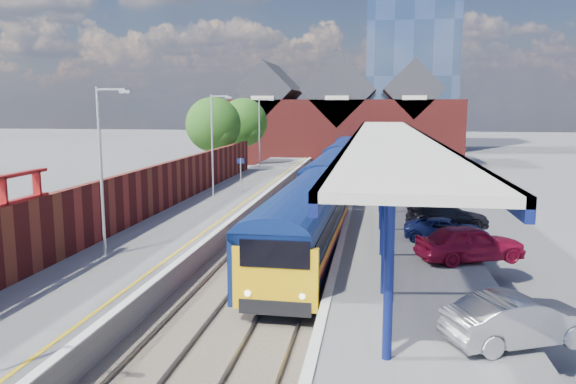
% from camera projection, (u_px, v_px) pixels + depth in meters
% --- Properties ---
extents(ground, '(240.00, 240.00, 0.00)m').
position_uv_depth(ground, '(317.00, 195.00, 46.16)').
color(ground, '#5B5B5E').
rests_on(ground, ground).
extents(ballast_bed, '(6.00, 76.00, 0.06)m').
position_uv_depth(ballast_bed, '(302.00, 218.00, 36.39)').
color(ballast_bed, '#473D33').
rests_on(ballast_bed, ground).
extents(rails, '(4.51, 76.00, 0.14)m').
position_uv_depth(rails, '(302.00, 217.00, 36.37)').
color(rails, slate).
rests_on(rails, ground).
extents(left_platform, '(5.00, 76.00, 1.00)m').
position_uv_depth(left_platform, '(219.00, 209.00, 37.15)').
color(left_platform, '#565659').
rests_on(left_platform, ground).
extents(right_platform, '(6.00, 76.00, 1.00)m').
position_uv_depth(right_platform, '(396.00, 214.00, 35.41)').
color(right_platform, '#565659').
rests_on(right_platform, ground).
extents(coping_left, '(0.30, 76.00, 0.05)m').
position_uv_depth(coping_left, '(254.00, 202.00, 36.71)').
color(coping_left, silver).
rests_on(coping_left, left_platform).
extents(coping_right, '(0.30, 76.00, 0.05)m').
position_uv_depth(coping_right, '(351.00, 204.00, 35.76)').
color(coping_right, silver).
rests_on(coping_right, right_platform).
extents(yellow_line, '(0.14, 76.00, 0.01)m').
position_uv_depth(yellow_line, '(245.00, 202.00, 36.81)').
color(yellow_line, yellow).
rests_on(yellow_line, left_platform).
extents(train, '(3.20, 65.96, 3.45)m').
position_uv_depth(train, '(339.00, 164.00, 50.06)').
color(train, '#0C1E54').
rests_on(train, ground).
extents(canopy, '(4.50, 52.00, 4.48)m').
position_uv_depth(canopy, '(389.00, 137.00, 36.67)').
color(canopy, '#0E1956').
rests_on(canopy, right_platform).
extents(lamp_post_b, '(1.48, 0.18, 7.00)m').
position_uv_depth(lamp_post_b, '(104.00, 161.00, 22.92)').
color(lamp_post_b, '#A5A8AA').
rests_on(lamp_post_b, left_platform).
extents(lamp_post_c, '(1.48, 0.18, 7.00)m').
position_uv_depth(lamp_post_c, '(214.00, 139.00, 38.55)').
color(lamp_post_c, '#A5A8AA').
rests_on(lamp_post_c, left_platform).
extents(lamp_post_d, '(1.48, 0.18, 7.00)m').
position_uv_depth(lamp_post_d, '(261.00, 129.00, 54.18)').
color(lamp_post_d, '#A5A8AA').
rests_on(lamp_post_d, left_platform).
extents(platform_sign, '(0.55, 0.08, 2.50)m').
position_uv_depth(platform_sign, '(241.00, 169.00, 40.65)').
color(platform_sign, '#A5A8AA').
rests_on(platform_sign, left_platform).
extents(brick_wall, '(0.35, 50.00, 3.86)m').
position_uv_depth(brick_wall, '(141.00, 194.00, 30.93)').
color(brick_wall, maroon).
rests_on(brick_wall, left_platform).
extents(station_building, '(30.00, 12.12, 13.78)m').
position_uv_depth(station_building, '(340.00, 120.00, 72.68)').
color(station_building, maroon).
rests_on(station_building, ground).
extents(glass_tower, '(14.20, 14.20, 40.30)m').
position_uv_depth(glass_tower, '(412.00, 25.00, 90.41)').
color(glass_tower, '#485D7C').
rests_on(glass_tower, ground).
extents(tree_near, '(5.20, 5.20, 8.10)m').
position_uv_depth(tree_near, '(215.00, 126.00, 52.68)').
color(tree_near, '#382314').
rests_on(tree_near, ground).
extents(tree_far, '(5.20, 5.20, 8.10)m').
position_uv_depth(tree_far, '(245.00, 124.00, 60.34)').
color(tree_far, '#382314').
rests_on(tree_far, ground).
extents(parked_car_red, '(4.72, 3.21, 1.49)m').
position_uv_depth(parked_car_red, '(470.00, 243.00, 22.74)').
color(parked_car_red, maroon).
rests_on(parked_car_red, right_platform).
extents(parked_car_silver, '(4.29, 2.94, 1.34)m').
position_uv_depth(parked_car_silver, '(520.00, 320.00, 14.76)').
color(parked_car_silver, '#9B9B9F').
rests_on(parked_car_silver, right_platform).
extents(parked_car_dark, '(4.27, 1.84, 1.22)m').
position_uv_depth(parked_car_dark, '(447.00, 215.00, 29.17)').
color(parked_car_dark, black).
rests_on(parked_car_dark, right_platform).
extents(parked_car_blue, '(4.09, 2.37, 1.07)m').
position_uv_depth(parked_car_blue, '(447.00, 230.00, 26.04)').
color(parked_car_blue, navy).
rests_on(parked_car_blue, right_platform).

